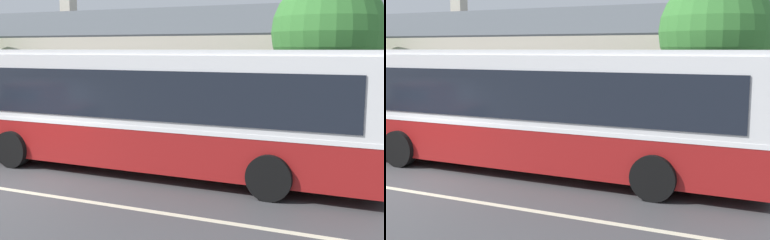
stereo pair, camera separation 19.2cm
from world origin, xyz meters
The scene contains 8 objects.
ground_plane centered at (0.00, 0.00, 0.00)m, with size 300.00×300.00×0.00m, color #424244.
sidewalk_far centered at (0.00, 6.00, 0.07)m, with size 60.00×3.00×0.15m, color gray.
lane_divider_stripe centered at (0.00, 0.00, 0.00)m, with size 60.00×0.16×0.01m, color beige.
community_building centered at (-2.53, 14.30, 1.97)m, with size 27.08×10.14×6.31m.
transit_bus centered at (2.13, 2.90, 1.71)m, with size 12.29×2.83×3.17m.
bench_by_building centered at (-4.14, 5.87, 0.57)m, with size 1.70×0.51×0.94m.
bench_down_street centered at (0.69, 5.60, 0.57)m, with size 1.77×0.51×0.94m.
street_tree_primary centered at (6.21, 6.89, 3.56)m, with size 3.36×3.36×5.36m.
Camera 2 is at (8.53, -7.98, 3.19)m, focal length 45.00 mm.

